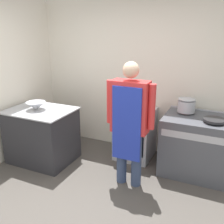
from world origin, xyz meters
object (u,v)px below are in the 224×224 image
Objects in this scene: stove at (197,145)px; stock_pot at (186,105)px; mixing_bowl at (36,106)px; saute_pan at (215,120)px; fridge_unit at (135,134)px; person_cook at (130,118)px.

stove is 0.62m from stock_pot.
mixing_bowl is at bearing -159.87° from stock_pot.
stock_pot reaches higher than saute_pan.
stove is at bearing -30.54° from stock_pot.
fridge_unit is (-1.01, 0.09, -0.03)m from stove.
mixing_bowl reaches higher than saute_pan.
person_cook reaches higher than mixing_bowl.
saute_pan is (0.20, -0.13, 0.47)m from stove.
fridge_unit is 1.00m from person_cook.
saute_pan is at bearing -10.57° from fridge_unit.
stove is at bearing 15.48° from mixing_bowl.
mixing_bowl is 1.19× the size of stock_pot.
mixing_bowl is 2.65m from saute_pan.
person_cook reaches higher than stock_pot.
stock_pot is at bearing 20.13° from mixing_bowl.
person_cook reaches higher than saute_pan.
mixing_bowl is at bearing -168.39° from saute_pan.
mixing_bowl is at bearing -151.40° from fridge_unit.
person_cook is 5.81× the size of saute_pan.
mixing_bowl is at bearing -164.52° from stove.
mixing_bowl reaches higher than stove.
saute_pan reaches higher than stove.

